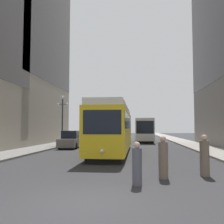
{
  "coord_description": "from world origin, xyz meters",
  "views": [
    {
      "loc": [
        1.55,
        -6.88,
        2.1
      ],
      "look_at": [
        -0.14,
        9.68,
        3.18
      ],
      "focal_mm": 39.73,
      "sensor_mm": 36.0,
      "label": 1
    }
  ],
  "objects_px": {
    "transit_bus": "(145,129)",
    "parked_car_left_near": "(88,137)",
    "parked_car_left_mid": "(72,140)",
    "pedestrian_crossing_far": "(163,159)",
    "pedestrian_crossing_near": "(205,157)",
    "streetcar": "(113,128)",
    "lamp_post_left_far": "(62,113)",
    "pedestrian_on_sidewalk": "(137,165)"
  },
  "relations": [
    {
      "from": "parked_car_left_mid",
      "to": "pedestrian_crossing_far",
      "type": "height_order",
      "value": "parked_car_left_mid"
    },
    {
      "from": "parked_car_left_mid",
      "to": "lamp_post_left_far",
      "type": "xyz_separation_m",
      "value": [
        -1.9,
        2.78,
        3.08
      ]
    },
    {
      "from": "parked_car_left_near",
      "to": "streetcar",
      "type": "bearing_deg",
      "value": -68.69
    },
    {
      "from": "streetcar",
      "to": "pedestrian_crossing_near",
      "type": "bearing_deg",
      "value": -62.7
    },
    {
      "from": "streetcar",
      "to": "pedestrian_crossing_near",
      "type": "relative_size",
      "value": 7.66
    },
    {
      "from": "parked_car_left_mid",
      "to": "streetcar",
      "type": "bearing_deg",
      "value": -46.44
    },
    {
      "from": "pedestrian_on_sidewalk",
      "to": "pedestrian_crossing_near",
      "type": "bearing_deg",
      "value": -48.69
    },
    {
      "from": "parked_car_left_mid",
      "to": "pedestrian_crossing_far",
      "type": "distance_m",
      "value": 17.28
    },
    {
      "from": "streetcar",
      "to": "pedestrian_on_sidewalk",
      "type": "xyz_separation_m",
      "value": [
        2.0,
        -11.56,
        -1.36
      ]
    },
    {
      "from": "pedestrian_crossing_near",
      "to": "parked_car_left_near",
      "type": "bearing_deg",
      "value": 170.53
    },
    {
      "from": "transit_bus",
      "to": "pedestrian_crossing_near",
      "type": "relative_size",
      "value": 6.28
    },
    {
      "from": "transit_bus",
      "to": "pedestrian_crossing_far",
      "type": "bearing_deg",
      "value": -88.11
    },
    {
      "from": "streetcar",
      "to": "parked_car_left_near",
      "type": "distance_m",
      "value": 14.77
    },
    {
      "from": "pedestrian_on_sidewalk",
      "to": "pedestrian_crossing_far",
      "type": "bearing_deg",
      "value": -33.15
    },
    {
      "from": "streetcar",
      "to": "pedestrian_on_sidewalk",
      "type": "distance_m",
      "value": 11.81
    },
    {
      "from": "parked_car_left_near",
      "to": "lamp_post_left_far",
      "type": "distance_m",
      "value": 7.04
    },
    {
      "from": "pedestrian_on_sidewalk",
      "to": "transit_bus",
      "type": "bearing_deg",
      "value": 4.19
    },
    {
      "from": "streetcar",
      "to": "transit_bus",
      "type": "distance_m",
      "value": 18.23
    },
    {
      "from": "lamp_post_left_far",
      "to": "pedestrian_on_sidewalk",
      "type": "bearing_deg",
      "value": -65.46
    },
    {
      "from": "pedestrian_crossing_far",
      "to": "parked_car_left_near",
      "type": "bearing_deg",
      "value": 111.66
    },
    {
      "from": "transit_bus",
      "to": "lamp_post_left_far",
      "type": "relative_size",
      "value": 1.97
    },
    {
      "from": "parked_car_left_mid",
      "to": "pedestrian_on_sidewalk",
      "type": "xyz_separation_m",
      "value": [
        6.95,
        -16.6,
        -0.1
      ]
    },
    {
      "from": "pedestrian_crossing_near",
      "to": "pedestrian_crossing_far",
      "type": "bearing_deg",
      "value": -100.86
    },
    {
      "from": "parked_car_left_near",
      "to": "pedestrian_on_sidewalk",
      "type": "height_order",
      "value": "parked_car_left_near"
    },
    {
      "from": "streetcar",
      "to": "parked_car_left_mid",
      "type": "distance_m",
      "value": 7.17
    },
    {
      "from": "streetcar",
      "to": "pedestrian_on_sidewalk",
      "type": "bearing_deg",
      "value": -80.34
    },
    {
      "from": "transit_bus",
      "to": "pedestrian_on_sidewalk",
      "type": "xyz_separation_m",
      "value": [
        -1.25,
        -29.5,
        -1.2
      ]
    },
    {
      "from": "pedestrian_crossing_near",
      "to": "lamp_post_left_far",
      "type": "bearing_deg",
      "value": -178.18
    },
    {
      "from": "parked_car_left_near",
      "to": "pedestrian_on_sidewalk",
      "type": "distance_m",
      "value": 26.35
    },
    {
      "from": "streetcar",
      "to": "lamp_post_left_far",
      "type": "relative_size",
      "value": 2.41
    },
    {
      "from": "streetcar",
      "to": "pedestrian_on_sidewalk",
      "type": "height_order",
      "value": "streetcar"
    },
    {
      "from": "pedestrian_on_sidewalk",
      "to": "lamp_post_left_far",
      "type": "bearing_deg",
      "value": 31.15
    },
    {
      "from": "parked_car_left_near",
      "to": "pedestrian_crossing_far",
      "type": "distance_m",
      "value": 25.42
    },
    {
      "from": "pedestrian_on_sidewalk",
      "to": "lamp_post_left_far",
      "type": "relative_size",
      "value": 0.28
    },
    {
      "from": "streetcar",
      "to": "pedestrian_crossing_far",
      "type": "height_order",
      "value": "streetcar"
    },
    {
      "from": "parked_car_left_near",
      "to": "pedestrian_crossing_near",
      "type": "height_order",
      "value": "parked_car_left_near"
    },
    {
      "from": "pedestrian_crossing_near",
      "to": "pedestrian_on_sidewalk",
      "type": "xyz_separation_m",
      "value": [
        -2.95,
        -2.04,
        -0.1
      ]
    },
    {
      "from": "transit_bus",
      "to": "parked_car_left_near",
      "type": "distance_m",
      "value": 9.22
    },
    {
      "from": "transit_bus",
      "to": "lamp_post_left_far",
      "type": "xyz_separation_m",
      "value": [
        -10.09,
        -10.13,
        1.98
      ]
    },
    {
      "from": "lamp_post_left_far",
      "to": "parked_car_left_near",
      "type": "bearing_deg",
      "value": 72.53
    },
    {
      "from": "transit_bus",
      "to": "pedestrian_crossing_far",
      "type": "height_order",
      "value": "transit_bus"
    },
    {
      "from": "streetcar",
      "to": "lamp_post_left_far",
      "type": "xyz_separation_m",
      "value": [
        -6.84,
        7.82,
        1.82
      ]
    }
  ]
}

